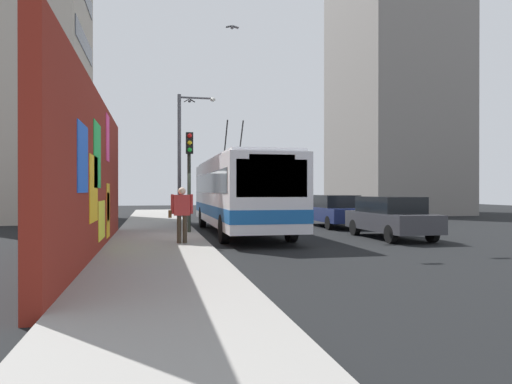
{
  "coord_description": "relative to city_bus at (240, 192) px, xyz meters",
  "views": [
    {
      "loc": [
        -17.82,
        1.75,
        1.83
      ],
      "look_at": [
        2.05,
        -2.55,
        1.75
      ],
      "focal_mm": 33.43,
      "sensor_mm": 36.0,
      "label": 1
    }
  ],
  "objects": [
    {
      "name": "city_bus",
      "position": [
        0.0,
        0.0,
        0.0
      ],
      "size": [
        11.3,
        2.66,
        4.93
      ],
      "color": "silver",
      "rests_on": "ground_plane"
    },
    {
      "name": "parked_car_navy",
      "position": [
        2.6,
        -5.2,
        -0.92
      ],
      "size": [
        4.93,
        1.9,
        1.58
      ],
      "color": "navy",
      "rests_on": "ground_plane"
    },
    {
      "name": "street_lamp",
      "position": [
        4.77,
        2.03,
        2.18
      ],
      "size": [
        0.44,
        1.94,
        6.55
      ],
      "color": "#4C4C51",
      "rests_on": "sidewalk_slab"
    },
    {
      "name": "parked_car_dark_gray",
      "position": [
        -3.23,
        -5.2,
        -0.92
      ],
      "size": [
        4.51,
        1.79,
        1.58
      ],
      "color": "#38383D",
      "rests_on": "ground_plane"
    },
    {
      "name": "building_far_right",
      "position": [
        15.19,
        -15.2,
        8.53
      ],
      "size": [
        10.44,
        7.81,
        20.57
      ],
      "color": "gray",
      "rests_on": "ground_plane"
    },
    {
      "name": "pedestrian_at_curb",
      "position": [
        -4.44,
        2.67,
        -0.56
      ],
      "size": [
        0.24,
        0.77,
        1.77
      ],
      "color": "#3F3326",
      "rests_on": "sidewalk_slab"
    },
    {
      "name": "flying_pigeons",
      "position": [
        -1.81,
        0.41,
        6.7
      ],
      "size": [
        10.48,
        3.25,
        3.36
      ],
      "color": "#47474C"
    },
    {
      "name": "sidewalk_slab",
      "position": [
        -1.88,
        3.4,
        -1.68
      ],
      "size": [
        48.0,
        3.2,
        0.15
      ],
      "primitive_type": "cube",
      "color": "gray",
      "rests_on": "ground_plane"
    },
    {
      "name": "building_far_left",
      "position": [
        10.98,
        11.0,
        7.44
      ],
      "size": [
        8.49,
        6.72,
        18.4
      ],
      "color": "#B2A899",
      "rests_on": "ground_plane"
    },
    {
      "name": "ground_plane",
      "position": [
        -1.88,
        1.8,
        -1.76
      ],
      "size": [
        80.0,
        80.0,
        0.0
      ],
      "primitive_type": "plane",
      "color": "black"
    },
    {
      "name": "traffic_light",
      "position": [
        -0.71,
        2.15,
        1.08
      ],
      "size": [
        0.49,
        0.28,
        3.98
      ],
      "color": "#2D382D",
      "rests_on": "sidewalk_slab"
    },
    {
      "name": "graffiti_wall",
      "position": [
        -5.81,
        5.15,
        0.48
      ],
      "size": [
        14.14,
        0.32,
        4.48
      ],
      "color": "maroon",
      "rests_on": "ground_plane"
    }
  ]
}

